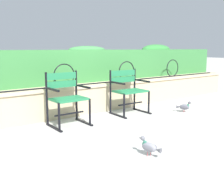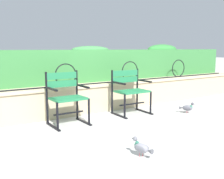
{
  "view_description": "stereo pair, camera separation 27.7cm",
  "coord_description": "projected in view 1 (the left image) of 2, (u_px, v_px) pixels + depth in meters",
  "views": [
    {
      "loc": [
        -2.74,
        -3.51,
        1.25
      ],
      "look_at": [
        0.0,
        0.12,
        0.55
      ],
      "focal_mm": 43.2,
      "sensor_mm": 36.0,
      "label": 1
    },
    {
      "loc": [
        -2.51,
        -3.67,
        1.25
      ],
      "look_at": [
        0.0,
        0.12,
        0.55
      ],
      "focal_mm": 43.2,
      "sensor_mm": 36.0,
      "label": 2
    }
  ],
  "objects": [
    {
      "name": "pigeon_far_side",
      "position": [
        149.0,
        147.0,
        3.14
      ],
      "size": [
        0.14,
        0.29,
        0.22
      ],
      "color": "gray",
      "rests_on": "ground"
    },
    {
      "name": "stone_wall",
      "position": [
        88.0,
        98.0,
        5.27
      ],
      "size": [
        8.52,
        0.41,
        0.56
      ],
      "color": "tan",
      "rests_on": "ground"
    },
    {
      "name": "park_chair_left",
      "position": [
        67.0,
        97.0,
        4.39
      ],
      "size": [
        0.59,
        0.52,
        0.87
      ],
      "color": "#237547",
      "rests_on": "ground"
    },
    {
      "name": "hedge_row",
      "position": [
        78.0,
        65.0,
        5.52
      ],
      "size": [
        8.35,
        0.48,
        0.79
      ],
      "color": "#387A3D",
      "rests_on": "stone_wall"
    },
    {
      "name": "pigeon_near_chairs",
      "position": [
        184.0,
        107.0,
        5.29
      ],
      "size": [
        0.21,
        0.26,
        0.22
      ],
      "color": "#5B5B66",
      "rests_on": "ground"
    },
    {
      "name": "ground_plane",
      "position": [
        116.0,
        122.0,
        4.59
      ],
      "size": [
        60.0,
        60.0,
        0.0
      ],
      "primitive_type": "plane",
      "color": "#B7B5AF"
    },
    {
      "name": "iron_arch_fence",
      "position": [
        70.0,
        77.0,
        4.89
      ],
      "size": [
        7.96,
        0.02,
        0.42
      ],
      "color": "black",
      "rests_on": "stone_wall"
    },
    {
      "name": "park_chair_right",
      "position": [
        128.0,
        90.0,
        5.17
      ],
      "size": [
        0.66,
        0.54,
        0.84
      ],
      "color": "#237547",
      "rests_on": "ground"
    }
  ]
}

